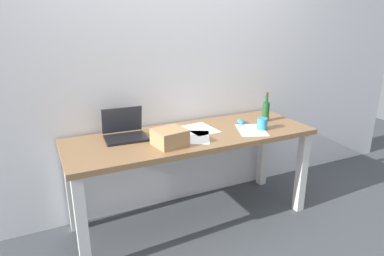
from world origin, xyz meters
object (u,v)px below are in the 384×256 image
at_px(computer_mouse, 241,122).
at_px(coffee_mug, 262,124).
at_px(laptop_left, 125,132).
at_px(desk, 192,146).
at_px(cardboard_box, 170,137).
at_px(beer_bottle, 266,110).

bearing_deg(computer_mouse, coffee_mug, -48.33).
height_order(laptop_left, computer_mouse, laptop_left).
height_order(desk, coffee_mug, coffee_mug).
xyz_separation_m(desk, cardboard_box, (-0.24, -0.14, 0.16)).
bearing_deg(coffee_mug, beer_bottle, 47.02).
distance_m(desk, computer_mouse, 0.51).
bearing_deg(cardboard_box, computer_mouse, 16.00).
xyz_separation_m(computer_mouse, cardboard_box, (-0.73, -0.21, 0.04)).
relative_size(desk, coffee_mug, 20.17).
bearing_deg(desk, computer_mouse, 7.79).
height_order(beer_bottle, computer_mouse, beer_bottle).
xyz_separation_m(beer_bottle, computer_mouse, (-0.23, 0.03, -0.08)).
bearing_deg(cardboard_box, laptop_left, 130.93).
xyz_separation_m(cardboard_box, coffee_mug, (0.79, 0.00, -0.01)).
bearing_deg(coffee_mug, cardboard_box, -179.73).
relative_size(laptop_left, beer_bottle, 1.26).
bearing_deg(cardboard_box, coffee_mug, 0.27).
relative_size(beer_bottle, computer_mouse, 2.51).
relative_size(cardboard_box, coffee_mug, 2.21).
bearing_deg(desk, laptop_left, 163.67).
distance_m(cardboard_box, coffee_mug, 0.79).
xyz_separation_m(desk, computer_mouse, (0.49, 0.07, 0.12)).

